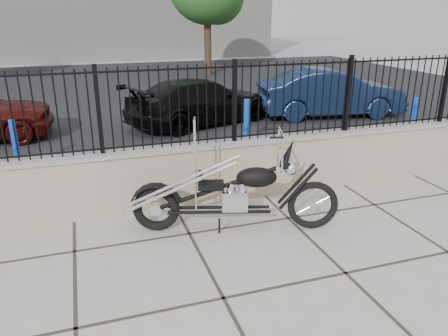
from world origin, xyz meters
TOP-DOWN VIEW (x-y plane):
  - ground_plane at (0.00, 0.00)m, footprint 90.00×90.00m
  - parking_lot at (0.00, 12.50)m, footprint 30.00×30.00m
  - retaining_wall at (0.00, 2.50)m, footprint 14.00×0.36m
  - iron_fence at (0.00, 2.50)m, footprint 14.00×0.08m
  - chopper_motorcycle at (0.58, 1.45)m, footprint 2.71×1.24m
  - car_black at (1.81, 7.42)m, footprint 4.47×3.00m
  - car_blue at (5.53, 7.10)m, footprint 4.25×2.05m
  - bollard_a at (-2.48, 4.98)m, footprint 0.14×0.14m
  - bollard_b at (2.16, 4.95)m, footprint 0.17×0.17m
  - bollard_c at (6.20, 4.47)m, footprint 0.15×0.15m

SIDE VIEW (x-z plane):
  - ground_plane at x=0.00m, z-range 0.00..0.00m
  - parking_lot at x=0.00m, z-range 0.00..0.00m
  - retaining_wall at x=0.00m, z-range 0.00..0.96m
  - bollard_c at x=6.20m, z-range 0.00..0.97m
  - bollard_a at x=-2.48m, z-range 0.00..0.98m
  - bollard_b at x=2.16m, z-range 0.00..1.09m
  - car_black at x=1.81m, z-range 0.00..1.20m
  - car_blue at x=5.53m, z-range 0.00..1.34m
  - chopper_motorcycle at x=0.58m, z-range 0.00..1.62m
  - iron_fence at x=0.00m, z-range 0.96..2.16m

